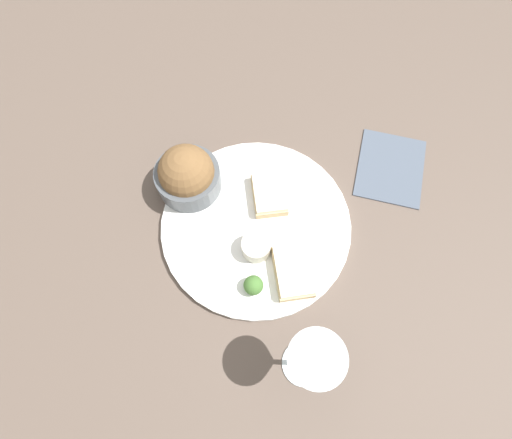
# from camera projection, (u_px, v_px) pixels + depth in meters

# --- Properties ---
(ground_plane) EXTENTS (4.00, 4.00, 0.00)m
(ground_plane) POSITION_uv_depth(u_px,v_px,m) (256.00, 226.00, 0.74)
(ground_plane) COLOR brown
(dinner_plate) EXTENTS (0.35, 0.35, 0.01)m
(dinner_plate) POSITION_uv_depth(u_px,v_px,m) (256.00, 225.00, 0.73)
(dinner_plate) COLOR white
(dinner_plate) RESTS_ON ground_plane
(salad_bowl) EXTENTS (0.12, 0.12, 0.10)m
(salad_bowl) POSITION_uv_depth(u_px,v_px,m) (187.00, 175.00, 0.72)
(salad_bowl) COLOR #4C5156
(salad_bowl) RESTS_ON dinner_plate
(sauce_ramekin) EXTENTS (0.05, 0.05, 0.03)m
(sauce_ramekin) POSITION_uv_depth(u_px,v_px,m) (256.00, 246.00, 0.69)
(sauce_ramekin) COLOR beige
(sauce_ramekin) RESTS_ON dinner_plate
(cheese_toast_near) EXTENTS (0.11, 0.10, 0.03)m
(cheese_toast_near) POSITION_uv_depth(u_px,v_px,m) (293.00, 271.00, 0.68)
(cheese_toast_near) COLOR #D1B27F
(cheese_toast_near) RESTS_ON dinner_plate
(cheese_toast_far) EXTENTS (0.10, 0.10, 0.03)m
(cheese_toast_far) POSITION_uv_depth(u_px,v_px,m) (272.00, 195.00, 0.74)
(cheese_toast_far) COLOR #D1B27F
(cheese_toast_far) RESTS_ON dinner_plate
(wine_glass) EXTENTS (0.08, 0.08, 0.16)m
(wine_glass) POSITION_uv_depth(u_px,v_px,m) (313.00, 360.00, 0.55)
(wine_glass) COLOR silver
(wine_glass) RESTS_ON ground_plane
(garnish) EXTENTS (0.03, 0.03, 0.03)m
(garnish) POSITION_uv_depth(u_px,v_px,m) (253.00, 285.00, 0.67)
(garnish) COLOR #477533
(garnish) RESTS_ON dinner_plate
(napkin) EXTENTS (0.17, 0.15, 0.01)m
(napkin) POSITION_uv_depth(u_px,v_px,m) (391.00, 167.00, 0.78)
(napkin) COLOR #4C5666
(napkin) RESTS_ON ground_plane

